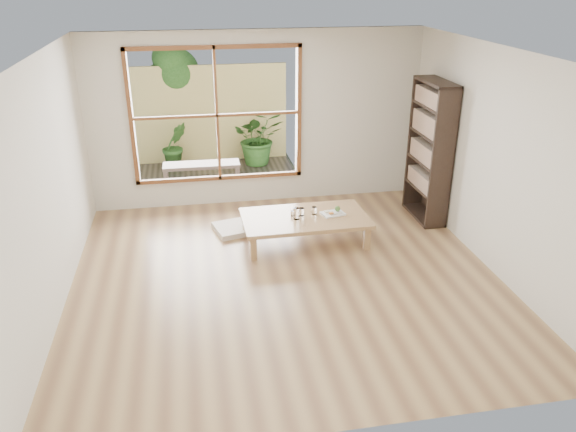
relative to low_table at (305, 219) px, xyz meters
name	(u,v)px	position (x,y,z in m)	size (l,w,h in m)	color
ground	(286,276)	(-0.41, -0.89, -0.32)	(5.00, 5.00, 0.00)	tan
low_table	(305,219)	(0.00, 0.00, 0.00)	(1.67, 0.96, 0.36)	#9F784D
floor_cushion	(234,228)	(-0.90, 0.48, -0.28)	(0.52, 0.52, 0.08)	silver
bookshelf	(430,152)	(1.91, 0.50, 0.68)	(0.32, 0.90, 2.00)	black
glass_tall	(297,214)	(-0.12, -0.06, 0.12)	(0.08, 0.08, 0.15)	silver
glass_mid	(314,211)	(0.14, 0.06, 0.09)	(0.07, 0.07, 0.10)	silver
glass_short	(301,212)	(-0.04, 0.05, 0.09)	(0.08, 0.08, 0.10)	silver
glass_small	(293,213)	(-0.15, 0.05, 0.08)	(0.06, 0.06, 0.07)	silver
food_tray	(334,212)	(0.40, 0.02, 0.07)	(0.34, 0.27, 0.09)	white
deck	(217,178)	(-1.01, 2.67, -0.32)	(2.80, 2.00, 0.05)	#373028
garden_bench	(202,167)	(-1.27, 2.29, 0.04)	(1.26, 0.39, 0.40)	black
bamboo_fence	(211,114)	(-1.01, 3.67, 0.58)	(2.80, 0.06, 1.80)	tan
shrub_right	(258,137)	(-0.19, 3.29, 0.21)	(0.91, 0.79, 1.01)	#2B561F
shrub_left	(175,146)	(-1.71, 3.31, 0.13)	(0.47, 0.38, 0.85)	#2B561F
garden_tree	(171,73)	(-1.69, 3.97, 1.31)	(1.04, 0.85, 2.22)	#4C3D2D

